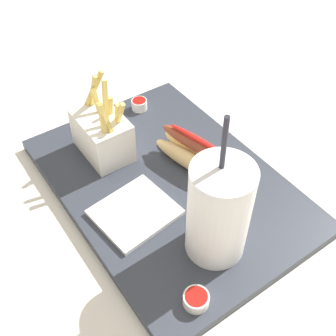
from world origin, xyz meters
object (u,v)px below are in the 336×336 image
object	(u,v)px
ketchup_cup_2	(196,299)
hot_dog_1	(195,153)
soda_cup	(219,211)
fries_basket	(102,134)
napkin_stack	(135,212)
ketchup_cup_1	(139,104)

from	to	relation	value
ketchup_cup_2	hot_dog_1	bearing A→B (deg)	-37.03
soda_cup	fries_basket	distance (m)	0.28
soda_cup	napkin_stack	bearing A→B (deg)	29.06
fries_basket	ketchup_cup_1	world-z (taller)	fries_basket
napkin_stack	ketchup_cup_2	bearing A→B (deg)	175.83
hot_dog_1	napkin_stack	bearing A→B (deg)	103.94
fries_basket	ketchup_cup_2	bearing A→B (deg)	172.44
fries_basket	hot_dog_1	world-z (taller)	fries_basket
soda_cup	ketchup_cup_1	distance (m)	0.36
ketchup_cup_2	napkin_stack	xyz separation A→B (m)	(0.18, -0.01, -0.01)
fries_basket	ketchup_cup_1	xyz separation A→B (m)	(0.07, -0.12, -0.03)
hot_dog_1	fries_basket	bearing A→B (deg)	44.43
fries_basket	hot_dog_1	distance (m)	0.17
hot_dog_1	ketchup_cup_2	size ratio (longest dim) A/B	4.72
napkin_stack	ketchup_cup_1	bearing A→B (deg)	-33.71
ketchup_cup_2	napkin_stack	bearing A→B (deg)	-4.17
ketchup_cup_1	napkin_stack	distance (m)	0.27
napkin_stack	soda_cup	bearing A→B (deg)	-150.94
hot_dog_1	napkin_stack	size ratio (longest dim) A/B	1.41
soda_cup	fries_basket	size ratio (longest dim) A/B	1.56
soda_cup	hot_dog_1	bearing A→B (deg)	-27.75
soda_cup	ketchup_cup_2	xyz separation A→B (m)	(-0.06, 0.08, -0.07)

